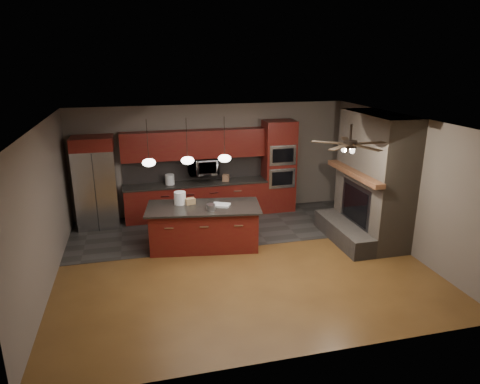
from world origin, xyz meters
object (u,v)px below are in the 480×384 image
object	(u,v)px
refrigerator	(96,183)
counter_bucket	(170,179)
oven_tower	(279,166)
kitchen_island	(204,226)
counter_box	(226,178)
paint_tray	(221,205)
microwave	(203,166)
cardboard_box	(190,201)
paint_can	(211,207)
white_bucket	(180,198)

from	to	relation	value
refrigerator	counter_bucket	bearing A→B (deg)	2.69
oven_tower	kitchen_island	bearing A→B (deg)	-140.97
refrigerator	counter_bucket	distance (m)	1.73
oven_tower	counter_box	bearing A→B (deg)	-178.28
oven_tower	refrigerator	world-z (taller)	oven_tower
kitchen_island	paint_tray	world-z (taller)	paint_tray
kitchen_island	oven_tower	bearing A→B (deg)	47.58
oven_tower	microwave	distance (m)	1.98
cardboard_box	counter_box	bearing A→B (deg)	43.48
paint_can	refrigerator	bearing A→B (deg)	139.57
microwave	white_bucket	bearing A→B (deg)	-115.09
counter_bucket	counter_box	size ratio (longest dim) A/B	1.47
refrigerator	microwave	bearing A→B (deg)	2.92
microwave	paint_tray	xyz separation A→B (m)	(0.06, -1.96, -0.36)
kitchen_island	white_bucket	bearing A→B (deg)	157.80
paint_can	oven_tower	bearing A→B (deg)	44.12
refrigerator	counter_box	xyz separation A→B (m)	(3.13, 0.03, -0.10)
white_bucket	cardboard_box	size ratio (longest dim) A/B	1.35
white_bucket	counter_bucket	size ratio (longest dim) A/B	1.06
oven_tower	paint_can	distance (m)	3.03
microwave	counter_bucket	distance (m)	0.89
microwave	paint_can	world-z (taller)	microwave
microwave	white_bucket	xyz separation A→B (m)	(-0.77, -1.64, -0.25)
refrigerator	counter_box	distance (m)	3.14
oven_tower	counter_box	distance (m)	1.43
oven_tower	cardboard_box	distance (m)	3.02
oven_tower	paint_tray	distance (m)	2.72
counter_bucket	counter_box	bearing A→B (deg)	-2.04
counter_bucket	counter_box	distance (m)	1.41
kitchen_island	counter_bucket	xyz separation A→B (m)	(-0.54, 1.86, 0.56)
counter_box	paint_can	bearing A→B (deg)	-85.53
oven_tower	white_bucket	bearing A→B (deg)	-150.03
microwave	cardboard_box	world-z (taller)	microwave
refrigerator	paint_can	size ratio (longest dim) A/B	12.03
oven_tower	kitchen_island	size ratio (longest dim) A/B	0.95
counter_box	kitchen_island	bearing A→B (deg)	-91.13
oven_tower	kitchen_island	world-z (taller)	oven_tower
microwave	kitchen_island	world-z (taller)	microwave
paint_can	cardboard_box	xyz separation A→B (m)	(-0.37, 0.47, 0.00)
microwave	white_bucket	world-z (taller)	microwave
kitchen_island	white_bucket	xyz separation A→B (m)	(-0.46, 0.27, 0.59)
microwave	paint_tray	distance (m)	2.00
oven_tower	white_bucket	distance (m)	3.17
paint_can	cardboard_box	bearing A→B (deg)	128.10
cardboard_box	white_bucket	bearing A→B (deg)	153.68
oven_tower	paint_tray	size ratio (longest dim) A/B	6.56
microwave	counter_box	distance (m)	0.65
kitchen_island	paint_tray	bearing A→B (deg)	0.64
paint_can	counter_box	size ratio (longest dim) A/B	1.05
cardboard_box	refrigerator	bearing A→B (deg)	130.73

